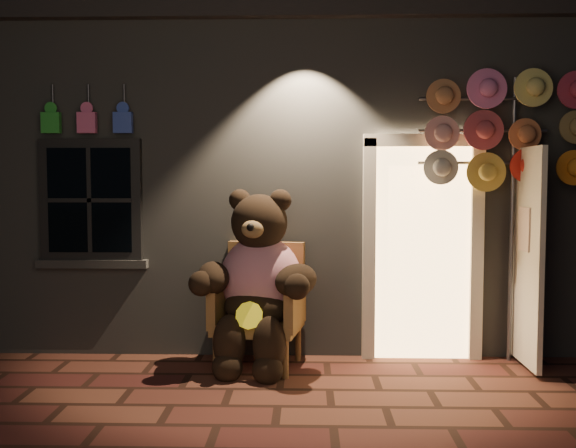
{
  "coord_description": "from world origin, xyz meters",
  "views": [
    {
      "loc": [
        0.22,
        -5.11,
        1.78
      ],
      "look_at": [
        0.05,
        1.0,
        1.35
      ],
      "focal_mm": 42.0,
      "sensor_mm": 36.0,
      "label": 1
    }
  ],
  "objects": [
    {
      "name": "ground",
      "position": [
        0.0,
        0.0,
        0.0
      ],
      "size": [
        60.0,
        60.0,
        0.0
      ],
      "primitive_type": "plane",
      "color": "brown",
      "rests_on": "ground"
    },
    {
      "name": "hat_rack",
      "position": [
        2.1,
        1.28,
        2.19
      ],
      "size": [
        1.59,
        0.22,
        2.74
      ],
      "color": "#59595E",
      "rests_on": "ground"
    },
    {
      "name": "teddy_bear",
      "position": [
        -0.23,
        1.02,
        0.81
      ],
      "size": [
        1.21,
        1.03,
        1.69
      ],
      "rotation": [
        0.0,
        0.0,
        -0.17
      ],
      "color": "#A91238",
      "rests_on": "ground"
    },
    {
      "name": "shop_building",
      "position": [
        0.0,
        3.99,
        1.74
      ],
      "size": [
        7.3,
        5.95,
        3.51
      ],
      "color": "slate",
      "rests_on": "ground"
    },
    {
      "name": "wicker_armchair",
      "position": [
        -0.21,
        1.17,
        0.57
      ],
      "size": [
        0.89,
        0.83,
        1.15
      ],
      "rotation": [
        0.0,
        0.0,
        -0.17
      ],
      "color": "olive",
      "rests_on": "ground"
    }
  ]
}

